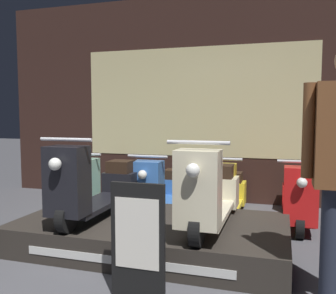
{
  "coord_description": "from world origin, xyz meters",
  "views": [
    {
      "loc": [
        1.31,
        -2.31,
        1.36
      ],
      "look_at": [
        0.03,
        1.88,
        0.98
      ],
      "focal_mm": 40.0,
      "sensor_mm": 36.0,
      "label": 1
    }
  ],
  "objects_px": {
    "scooter_backrow_2": "(226,194)",
    "scooter_backrow_0": "(102,186)",
    "price_sign_board": "(138,241)",
    "scooter_display_left": "(96,186)",
    "scooter_backrow_1": "(161,190)",
    "scooter_backrow_3": "(298,198)",
    "scooter_display_right": "(210,193)"
  },
  "relations": [
    {
      "from": "scooter_backrow_2",
      "to": "scooter_backrow_0",
      "type": "bearing_deg",
      "value": 180.0
    },
    {
      "from": "scooter_backrow_0",
      "to": "price_sign_board",
      "type": "bearing_deg",
      "value": -57.67
    },
    {
      "from": "scooter_display_left",
      "to": "price_sign_board",
      "type": "relative_size",
      "value": 1.81
    },
    {
      "from": "scooter_backrow_1",
      "to": "price_sign_board",
      "type": "bearing_deg",
      "value": -75.93
    },
    {
      "from": "scooter_backrow_0",
      "to": "price_sign_board",
      "type": "relative_size",
      "value": 1.81
    },
    {
      "from": "scooter_display_left",
      "to": "scooter_backrow_0",
      "type": "bearing_deg",
      "value": 114.42
    },
    {
      "from": "scooter_backrow_0",
      "to": "scooter_backrow_1",
      "type": "height_order",
      "value": "same"
    },
    {
      "from": "scooter_backrow_3",
      "to": "price_sign_board",
      "type": "height_order",
      "value": "price_sign_board"
    },
    {
      "from": "scooter_backrow_1",
      "to": "scooter_backrow_3",
      "type": "bearing_deg",
      "value": 0.0
    },
    {
      "from": "scooter_backrow_0",
      "to": "price_sign_board",
      "type": "distance_m",
      "value": 2.76
    },
    {
      "from": "price_sign_board",
      "to": "scooter_backrow_2",
      "type": "bearing_deg",
      "value": 82.5
    },
    {
      "from": "scooter_backrow_1",
      "to": "scooter_backrow_3",
      "type": "xyz_separation_m",
      "value": [
        1.78,
        0.0,
        0.0
      ]
    },
    {
      "from": "scooter_backrow_0",
      "to": "scooter_backrow_1",
      "type": "distance_m",
      "value": 0.89
    },
    {
      "from": "scooter_display_right",
      "to": "scooter_display_left",
      "type": "bearing_deg",
      "value": 180.0
    },
    {
      "from": "scooter_display_left",
      "to": "scooter_backrow_0",
      "type": "xyz_separation_m",
      "value": [
        -0.62,
        1.36,
        -0.29
      ]
    },
    {
      "from": "scooter_backrow_2",
      "to": "scooter_display_right",
      "type": "bearing_deg",
      "value": -88.31
    },
    {
      "from": "scooter_display_left",
      "to": "scooter_display_right",
      "type": "xyz_separation_m",
      "value": [
        1.21,
        0.0,
        0.0
      ]
    },
    {
      "from": "price_sign_board",
      "to": "scooter_backrow_0",
      "type": "bearing_deg",
      "value": 122.33
    },
    {
      "from": "scooter_display_right",
      "to": "scooter_backrow_0",
      "type": "distance_m",
      "value": 2.29
    },
    {
      "from": "scooter_backrow_1",
      "to": "scooter_backrow_3",
      "type": "relative_size",
      "value": 1.0
    },
    {
      "from": "scooter_display_left",
      "to": "scooter_backrow_2",
      "type": "distance_m",
      "value": 1.81
    },
    {
      "from": "scooter_backrow_0",
      "to": "scooter_backrow_2",
      "type": "relative_size",
      "value": 1.0
    },
    {
      "from": "scooter_display_left",
      "to": "scooter_display_right",
      "type": "distance_m",
      "value": 1.21
    },
    {
      "from": "scooter_display_left",
      "to": "scooter_backrow_2",
      "type": "height_order",
      "value": "scooter_display_left"
    },
    {
      "from": "scooter_display_right",
      "to": "price_sign_board",
      "type": "xyz_separation_m",
      "value": [
        -0.35,
        -0.98,
        -0.17
      ]
    },
    {
      "from": "scooter_display_right",
      "to": "scooter_backrow_0",
      "type": "height_order",
      "value": "scooter_display_right"
    },
    {
      "from": "price_sign_board",
      "to": "scooter_display_left",
      "type": "bearing_deg",
      "value": 131.38
    },
    {
      "from": "scooter_display_left",
      "to": "scooter_backrow_0",
      "type": "distance_m",
      "value": 1.52
    },
    {
      "from": "scooter_backrow_1",
      "to": "scooter_backrow_0",
      "type": "bearing_deg",
      "value": 180.0
    },
    {
      "from": "scooter_backrow_0",
      "to": "scooter_backrow_3",
      "type": "distance_m",
      "value": 2.67
    },
    {
      "from": "scooter_backrow_3",
      "to": "price_sign_board",
      "type": "relative_size",
      "value": 1.81
    },
    {
      "from": "scooter_display_right",
      "to": "scooter_backrow_0",
      "type": "bearing_deg",
      "value": 143.37
    }
  ]
}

